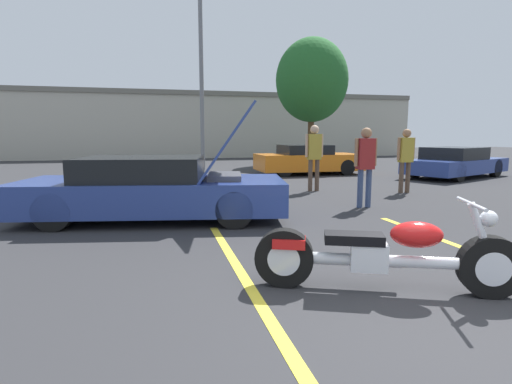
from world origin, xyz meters
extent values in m
plane|color=#2D2D30|center=(0.00, 0.00, 0.00)|extent=(80.00, 80.00, 0.00)
cube|color=yellow|center=(-1.37, 1.23, 0.00)|extent=(0.12, 5.87, 0.01)
cube|color=#B2AD9E|center=(0.00, 26.17, 2.20)|extent=(32.00, 4.00, 4.40)
cube|color=slate|center=(0.00, 26.17, 4.25)|extent=(32.00, 4.20, 0.30)
cylinder|color=slate|center=(-0.30, 15.19, 3.97)|extent=(0.18, 0.18, 7.95)
cylinder|color=brown|center=(5.68, 17.57, 1.38)|extent=(0.32, 0.32, 2.75)
ellipsoid|color=#236028|center=(5.68, 17.57, 4.36)|extent=(3.74, 3.74, 4.30)
cylinder|color=black|center=(0.85, 0.63, 0.30)|extent=(0.62, 0.38, 0.61)
cylinder|color=black|center=(-1.01, 1.39, 0.30)|extent=(0.62, 0.38, 0.61)
cylinder|color=silver|center=(0.85, 0.63, 0.30)|extent=(0.37, 0.28, 0.33)
cylinder|color=silver|center=(-1.01, 1.39, 0.30)|extent=(0.37, 0.28, 0.33)
cylinder|color=silver|center=(-0.08, 1.01, 0.32)|extent=(1.62, 0.75, 0.12)
cube|color=silver|center=(-0.22, 1.07, 0.36)|extent=(0.42, 0.36, 0.28)
ellipsoid|color=red|center=(0.20, 0.90, 0.60)|extent=(0.57, 0.45, 0.26)
cube|color=black|center=(-0.36, 1.13, 0.54)|extent=(0.64, 0.46, 0.10)
cube|color=red|center=(-0.96, 1.37, 0.47)|extent=(0.39, 0.33, 0.10)
cylinder|color=silver|center=(0.75, 0.67, 0.63)|extent=(0.31, 0.18, 0.62)
cylinder|color=silver|center=(0.64, 0.72, 0.92)|extent=(0.30, 0.66, 0.04)
sphere|color=silver|center=(0.80, 0.65, 0.78)|extent=(0.16, 0.16, 0.16)
cylinder|color=silver|center=(-0.46, 1.28, 0.26)|extent=(1.24, 0.57, 0.09)
cube|color=navy|center=(-2.34, 5.14, 0.46)|extent=(5.04, 2.70, 0.57)
cube|color=black|center=(-2.53, 5.18, 0.96)|extent=(2.42, 2.04, 0.42)
cylinder|color=black|center=(-1.03, 4.06, 0.32)|extent=(0.67, 0.33, 0.64)
cylinder|color=black|center=(-0.73, 5.69, 0.32)|extent=(0.67, 0.33, 0.64)
cylinder|color=black|center=(-3.95, 4.59, 0.32)|extent=(0.67, 0.33, 0.64)
cylinder|color=black|center=(-3.65, 6.22, 0.32)|extent=(0.67, 0.33, 0.64)
cube|color=navy|center=(-1.00, 4.90, 1.43)|extent=(1.28, 1.88, 1.39)
cube|color=#4C4C51|center=(-1.04, 4.91, 0.71)|extent=(0.77, 1.12, 0.28)
cube|color=navy|center=(8.41, 10.03, 0.43)|extent=(4.80, 3.39, 0.50)
cube|color=black|center=(8.25, 9.96, 0.90)|extent=(2.47, 2.27, 0.43)
cylinder|color=black|center=(9.99, 9.83, 0.33)|extent=(0.69, 0.46, 0.66)
cylinder|color=black|center=(9.38, 11.30, 0.33)|extent=(0.69, 0.46, 0.66)
cylinder|color=black|center=(7.45, 8.77, 0.33)|extent=(0.69, 0.46, 0.66)
cylinder|color=black|center=(6.84, 10.23, 0.33)|extent=(0.69, 0.46, 0.66)
cube|color=orange|center=(3.60, 12.53, 0.48)|extent=(4.08, 1.91, 0.63)
cube|color=black|center=(3.43, 12.53, 0.98)|extent=(1.84, 1.71, 0.36)
cylinder|color=black|center=(4.86, 11.68, 0.30)|extent=(0.61, 0.22, 0.61)
cylinder|color=black|center=(4.86, 13.36, 0.30)|extent=(0.61, 0.22, 0.61)
cylinder|color=black|center=(2.33, 11.69, 0.30)|extent=(0.61, 0.22, 0.61)
cylinder|color=black|center=(2.33, 13.37, 0.30)|extent=(0.61, 0.22, 0.61)
cylinder|color=brown|center=(1.87, 7.94, 0.44)|extent=(0.12, 0.12, 0.89)
cylinder|color=brown|center=(2.07, 7.94, 0.44)|extent=(0.12, 0.12, 0.89)
cube|color=#B29933|center=(1.97, 7.94, 1.24)|extent=(0.36, 0.20, 0.70)
cylinder|color=tan|center=(1.75, 7.94, 1.27)|extent=(0.08, 0.08, 0.63)
cylinder|color=tan|center=(2.19, 7.94, 1.27)|extent=(0.08, 0.08, 0.63)
sphere|color=tan|center=(1.97, 7.94, 1.71)|extent=(0.24, 0.24, 0.24)
cylinder|color=brown|center=(4.14, 7.03, 0.42)|extent=(0.12, 0.12, 0.83)
cylinder|color=brown|center=(4.34, 7.03, 0.42)|extent=(0.12, 0.12, 0.83)
cube|color=#B29933|center=(4.24, 7.03, 1.16)|extent=(0.36, 0.20, 0.66)
cylinder|color=#9E704C|center=(4.02, 7.03, 1.20)|extent=(0.08, 0.08, 0.59)
cylinder|color=#9E704C|center=(4.46, 7.03, 1.20)|extent=(0.08, 0.08, 0.59)
sphere|color=#9E704C|center=(4.24, 7.03, 1.60)|extent=(0.23, 0.23, 0.23)
cylinder|color=#38476B|center=(1.98, 5.31, 0.42)|extent=(0.12, 0.12, 0.83)
cylinder|color=#38476B|center=(2.18, 5.31, 0.42)|extent=(0.12, 0.12, 0.83)
cube|color=maroon|center=(2.08, 5.31, 1.16)|extent=(0.36, 0.20, 0.66)
cylinder|color=#9E704C|center=(1.86, 5.31, 1.20)|extent=(0.08, 0.08, 0.59)
cylinder|color=#9E704C|center=(2.30, 5.31, 1.20)|extent=(0.08, 0.08, 0.59)
sphere|color=#9E704C|center=(2.08, 5.31, 1.60)|extent=(0.23, 0.23, 0.23)
camera|label=1|loc=(-2.25, -2.43, 1.58)|focal=28.00mm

